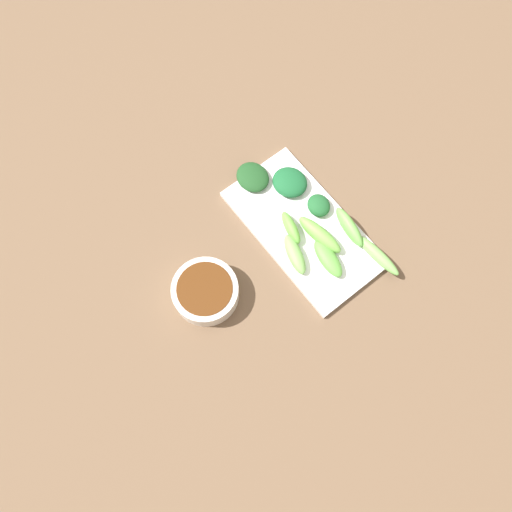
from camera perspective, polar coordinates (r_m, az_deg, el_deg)
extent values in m
cube|color=brown|center=(0.94, 1.62, 1.44)|extent=(2.10, 2.10, 0.02)
cylinder|color=silver|center=(0.89, -5.56, -3.93)|extent=(0.11, 0.11, 0.04)
cylinder|color=#4F280C|center=(0.88, -5.60, -3.80)|extent=(0.09, 0.09, 0.03)
cube|color=white|center=(0.94, 5.25, 3.03)|extent=(0.16, 0.30, 0.01)
ellipsoid|color=#195B2F|center=(0.96, 3.74, 8.08)|extent=(0.08, 0.08, 0.02)
ellipsoid|color=#64AC41|center=(0.92, 3.86, 3.13)|extent=(0.04, 0.07, 0.02)
ellipsoid|color=#6BBA4F|center=(0.93, 10.21, 3.17)|extent=(0.04, 0.08, 0.03)
ellipsoid|color=#5DA442|center=(0.91, 7.92, -0.28)|extent=(0.04, 0.08, 0.02)
ellipsoid|color=#1C4820|center=(0.96, -0.37, 8.66)|extent=(0.06, 0.07, 0.02)
ellipsoid|color=#76B257|center=(0.90, 4.29, 0.17)|extent=(0.05, 0.08, 0.02)
ellipsoid|color=#1E592B|center=(0.94, 6.91, 5.53)|extent=(0.05, 0.05, 0.02)
ellipsoid|color=#76B659|center=(0.93, 13.21, 0.09)|extent=(0.03, 0.10, 0.02)
ellipsoid|color=#71B249|center=(0.92, 7.01, 2.33)|extent=(0.04, 0.10, 0.03)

